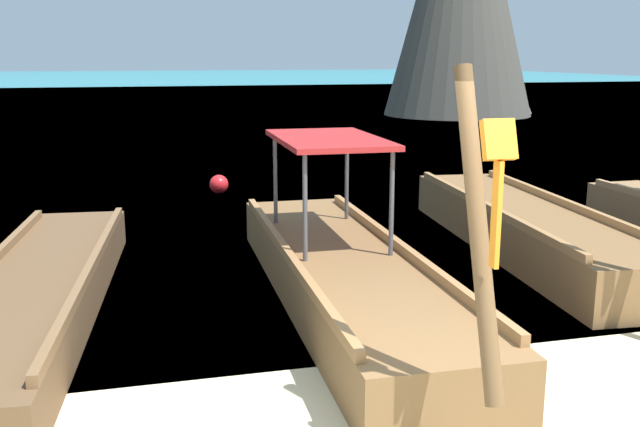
% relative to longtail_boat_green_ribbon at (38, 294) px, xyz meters
% --- Properties ---
extents(sea_water, '(120.00, 120.00, 0.00)m').
position_rel_longtail_boat_green_ribbon_xyz_m(sea_water, '(3.03, 58.12, -0.25)').
color(sea_water, teal).
rests_on(sea_water, ground).
extents(longtail_boat_green_ribbon, '(1.65, 6.40, 2.51)m').
position_rel_longtail_boat_green_ribbon_xyz_m(longtail_boat_green_ribbon, '(0.00, 0.00, 0.00)').
color(longtail_boat_green_ribbon, brown).
rests_on(longtail_boat_green_ribbon, ground).
extents(longtail_boat_orange_ribbon, '(1.45, 6.59, 2.61)m').
position_rel_longtail_boat_green_ribbon_xyz_m(longtail_boat_orange_ribbon, '(3.19, -0.34, 0.08)').
color(longtail_boat_orange_ribbon, brown).
rests_on(longtail_boat_orange_ribbon, ground).
extents(longtail_boat_blue_ribbon, '(1.71, 6.38, 2.57)m').
position_rel_longtail_boat_green_ribbon_xyz_m(longtail_boat_blue_ribbon, '(6.20, 1.06, 0.07)').
color(longtail_boat_blue_ribbon, brown).
rests_on(longtail_boat_blue_ribbon, ground).
extents(mooring_buoy_near, '(0.37, 0.37, 0.37)m').
position_rel_longtail_boat_green_ribbon_xyz_m(mooring_buoy_near, '(2.56, 6.32, -0.06)').
color(mooring_buoy_near, red).
rests_on(mooring_buoy_near, sea_water).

